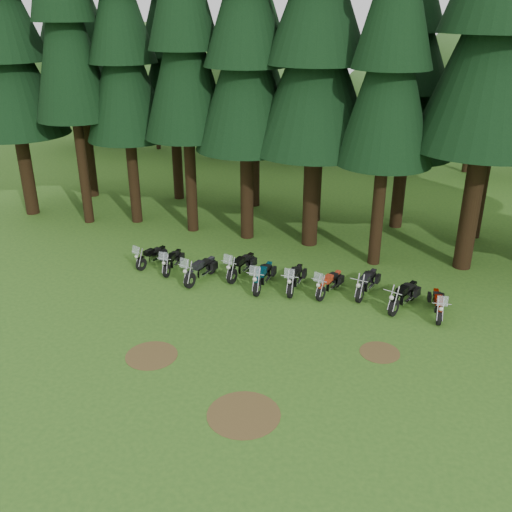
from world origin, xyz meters
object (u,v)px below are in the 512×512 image
at_px(motorcycle_4, 263,277).
at_px(motorcycle_5, 295,279).
at_px(motorcycle_3, 241,266).
at_px(motorcycle_6, 329,284).
at_px(motorcycle_8, 403,297).
at_px(motorcycle_9, 437,305).
at_px(motorcycle_1, 172,262).
at_px(motorcycle_7, 367,284).
at_px(motorcycle_2, 200,270).
at_px(motorcycle_0, 152,257).

bearing_deg(motorcycle_4, motorcycle_5, 11.17).
height_order(motorcycle_3, motorcycle_6, motorcycle_3).
xyz_separation_m(motorcycle_8, motorcycle_9, (1.30, -0.24, -0.04)).
bearing_deg(motorcycle_4, motorcycle_1, 175.96).
bearing_deg(motorcycle_7, motorcycle_4, -158.78).
bearing_deg(motorcycle_8, motorcycle_9, 11.16).
bearing_deg(motorcycle_6, motorcycle_1, -164.75).
bearing_deg(motorcycle_9, motorcycle_1, 170.19).
xyz_separation_m(motorcycle_7, motorcycle_8, (1.54, -0.74, 0.01)).
height_order(motorcycle_1, motorcycle_5, motorcycle_5).
xyz_separation_m(motorcycle_2, motorcycle_8, (8.60, 0.11, -0.00)).
relative_size(motorcycle_7, motorcycle_8, 1.01).
height_order(motorcycle_3, motorcycle_8, motorcycle_3).
bearing_deg(motorcycle_3, motorcycle_4, -19.76).
relative_size(motorcycle_6, motorcycle_8, 0.95).
distance_m(motorcycle_0, motorcycle_1, 1.19).
relative_size(motorcycle_1, motorcycle_3, 0.90).
bearing_deg(motorcycle_1, motorcycle_9, -6.64).
relative_size(motorcycle_3, motorcycle_9, 1.09).
relative_size(motorcycle_2, motorcycle_3, 1.00).
relative_size(motorcycle_1, motorcycle_5, 0.92).
relative_size(motorcycle_1, motorcycle_8, 0.93).
bearing_deg(motorcycle_3, motorcycle_6, 4.70).
relative_size(motorcycle_5, motorcycle_8, 1.02).
distance_m(motorcycle_0, motorcycle_3, 4.33).
relative_size(motorcycle_4, motorcycle_7, 1.05).
bearing_deg(motorcycle_8, motorcycle_5, -161.81).
distance_m(motorcycle_3, motorcycle_7, 5.50).
bearing_deg(motorcycle_1, motorcycle_4, -8.62).
bearing_deg(motorcycle_5, motorcycle_0, 176.12).
xyz_separation_m(motorcycle_2, motorcycle_4, (2.79, 0.16, 0.01)).
xyz_separation_m(motorcycle_1, motorcycle_7, (8.68, 0.26, 0.03)).
relative_size(motorcycle_5, motorcycle_7, 1.01).
bearing_deg(motorcycle_4, motorcycle_9, -0.83).
bearing_deg(motorcycle_8, motorcycle_0, -161.96).
xyz_separation_m(motorcycle_3, motorcycle_9, (8.34, -1.05, -0.04)).
xyz_separation_m(motorcycle_4, motorcycle_8, (5.81, -0.05, -0.01)).
bearing_deg(motorcycle_6, motorcycle_5, -162.24).
height_order(motorcycle_3, motorcycle_5, motorcycle_3).
relative_size(motorcycle_4, motorcycle_5, 1.04).
relative_size(motorcycle_2, motorcycle_5, 1.03).
bearing_deg(motorcycle_2, motorcycle_9, 12.56).
height_order(motorcycle_0, motorcycle_5, motorcycle_5).
height_order(motorcycle_1, motorcycle_8, motorcycle_1).
bearing_deg(motorcycle_0, motorcycle_6, 14.68).
relative_size(motorcycle_0, motorcycle_7, 0.88).
bearing_deg(motorcycle_0, motorcycle_7, 17.65).
relative_size(motorcycle_0, motorcycle_2, 0.85).
distance_m(motorcycle_6, motorcycle_9, 4.36).
bearing_deg(motorcycle_3, motorcycle_2, -137.85).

